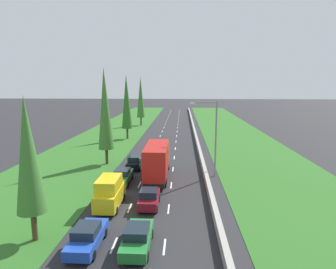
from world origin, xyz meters
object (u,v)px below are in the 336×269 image
object	(u,v)px
maroon_hatchback_centre_lane	(149,198)
poplar_tree_second	(105,109)
green_sedan_left_lane	(122,176)
green_sedan_centre_lane	(137,238)
street_light_mast	(213,133)
black_hatchback_left_lane_fifth	(135,162)
poplar_tree_fourth	(141,97)
yellow_van_left_lane	(110,192)
red_box_truck_centre_lane	(157,160)
poplar_tree_nearest	(28,156)
poplar_tree_third	(127,102)
blue_sedan_left_lane	(87,237)

from	to	relation	value
maroon_hatchback_centre_lane	poplar_tree_second	size ratio (longest dim) A/B	0.30
green_sedan_left_lane	poplar_tree_second	xyz separation A→B (m)	(-3.75, 7.50, 6.81)
green_sedan_centre_lane	maroon_hatchback_centre_lane	size ratio (longest dim) A/B	1.15
green_sedan_left_lane	street_light_mast	xyz separation A→B (m)	(10.28, 3.04, 4.42)
black_hatchback_left_lane_fifth	poplar_tree_fourth	world-z (taller)	poplar_tree_fourth
yellow_van_left_lane	poplar_tree_second	world-z (taller)	poplar_tree_second
red_box_truck_centre_lane	poplar_tree_second	distance (m)	10.84
green_sedan_centre_lane	poplar_tree_fourth	xyz separation A→B (m)	(-8.06, 57.83, 6.67)
maroon_hatchback_centre_lane	poplar_tree_fourth	bearing A→B (deg)	98.98
green_sedan_centre_lane	street_light_mast	xyz separation A→B (m)	(6.60, 15.84, 4.42)
black_hatchback_left_lane_fifth	red_box_truck_centre_lane	bearing A→B (deg)	-48.22
black_hatchback_left_lane_fifth	maroon_hatchback_centre_lane	bearing A→B (deg)	-74.52
maroon_hatchback_centre_lane	poplar_tree_fourth	distance (m)	52.23
maroon_hatchback_centre_lane	poplar_tree_nearest	distance (m)	10.95
yellow_van_left_lane	green_sedan_left_lane	distance (m)	6.38
poplar_tree_nearest	poplar_tree_fourth	size ratio (longest dim) A/B	0.80
black_hatchback_left_lane_fifth	poplar_tree_nearest	xyz separation A→B (m)	(-4.20, -17.70, 5.35)
green_sedan_centre_lane	poplar_tree_nearest	size ratio (longest dim) A/B	0.44
poplar_tree_third	blue_sedan_left_lane	bearing A→B (deg)	-83.09
poplar_tree_third	poplar_tree_fourth	size ratio (longest dim) A/B	1.00
blue_sedan_left_lane	black_hatchback_left_lane_fifth	xyz separation A→B (m)	(0.17, 18.45, 0.02)
red_box_truck_centre_lane	poplar_tree_third	bearing A→B (deg)	108.78
street_light_mast	poplar_tree_third	bearing A→B (deg)	122.67
blue_sedan_left_lane	yellow_van_left_lane	distance (m)	6.53
yellow_van_left_lane	green_sedan_left_lane	size ratio (longest dim) A/B	1.09
poplar_tree_nearest	poplar_tree_fourth	distance (m)	57.16
maroon_hatchback_centre_lane	poplar_tree_nearest	bearing A→B (deg)	-141.31
poplar_tree_nearest	maroon_hatchback_centre_lane	bearing A→B (deg)	38.69
green_sedan_centre_lane	poplar_tree_nearest	world-z (taller)	poplar_tree_nearest
yellow_van_left_lane	poplar_tree_second	size ratio (longest dim) A/B	0.37
green_sedan_centre_lane	blue_sedan_left_lane	distance (m)	3.39
black_hatchback_left_lane_fifth	poplar_tree_fourth	xyz separation A→B (m)	(-4.83, 39.43, 6.64)
black_hatchback_left_lane_fifth	street_light_mast	distance (m)	11.06
poplar_tree_nearest	street_light_mast	xyz separation A→B (m)	(14.02, 15.15, -0.95)
poplar_tree_nearest	poplar_tree_second	bearing A→B (deg)	90.02
blue_sedan_left_lane	poplar_tree_second	distance (m)	21.84
poplar_tree_second	poplar_tree_fourth	xyz separation A→B (m)	(-0.63, 37.52, -0.15)
street_light_mast	poplar_tree_fourth	bearing A→B (deg)	109.24
red_box_truck_centre_lane	poplar_tree_third	xyz separation A→B (m)	(-8.18, 24.06, 5.27)
yellow_van_left_lane	street_light_mast	distance (m)	14.30
poplar_tree_nearest	green_sedan_left_lane	bearing A→B (deg)	72.83
poplar_tree_third	poplar_tree_fourth	xyz separation A→B (m)	(0.04, 19.08, 0.02)
poplar_tree_second	street_light_mast	bearing A→B (deg)	-17.65
red_box_truck_centre_lane	poplar_tree_third	size ratio (longest dim) A/B	0.73
maroon_hatchback_centre_lane	street_light_mast	xyz separation A→B (m)	(6.57, 9.18, 4.40)
poplar_tree_third	street_light_mast	xyz separation A→B (m)	(14.69, -22.91, -2.22)
poplar_tree_fourth	street_light_mast	bearing A→B (deg)	-70.76
street_light_mast	blue_sedan_left_lane	bearing A→B (deg)	-122.15
blue_sedan_left_lane	green_sedan_left_lane	distance (m)	12.86
red_box_truck_centre_lane	poplar_tree_fourth	xyz separation A→B (m)	(-8.14, 43.14, 5.29)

